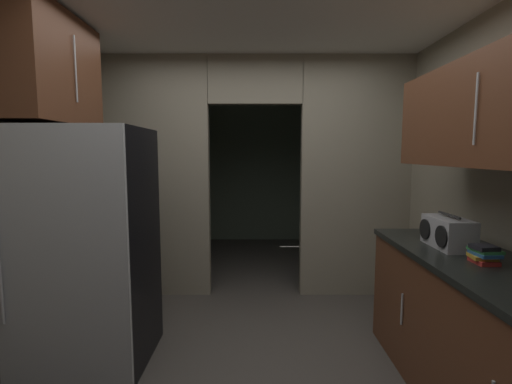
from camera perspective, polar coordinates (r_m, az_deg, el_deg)
ground at (r=2.78m, az=0.02°, el=-27.74°), size 20.00×20.00×0.00m
kitchen_overhead_slab at (r=2.97m, az=0.05°, el=26.64°), size 3.71×7.20×0.06m
kitchen_partition at (r=3.91m, az=0.10°, el=3.36°), size 3.31×0.12×2.56m
adjoining_room_shell at (r=5.70m, az=0.11°, el=3.42°), size 3.31×2.61×2.56m
refrigerator at (r=2.95m, az=-24.68°, el=-7.86°), size 0.86×0.79×1.73m
lower_cabinet_run at (r=2.57m, az=33.31°, el=-19.98°), size 0.65×2.18×0.91m
upper_cabinet_counterside at (r=2.34m, az=35.23°, el=10.59°), size 0.36×1.96×0.62m
upper_cabinet_fridgeside at (r=3.13m, az=-29.35°, el=16.43°), size 0.36×0.94×0.78m
boombox at (r=2.77m, az=27.98°, el=-5.65°), size 0.21×0.38×0.23m
book_stack at (r=2.50m, az=32.29°, el=-8.26°), size 0.15×0.17×0.11m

